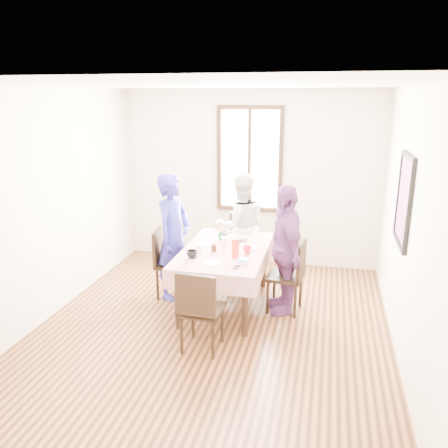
{
  "coord_description": "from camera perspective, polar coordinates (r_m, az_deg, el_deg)",
  "views": [
    {
      "loc": [
        1.21,
        -4.53,
        2.59
      ],
      "look_at": [
        0.01,
        0.51,
        1.1
      ],
      "focal_mm": 35.8,
      "sensor_mm": 36.0,
      "label": 1
    }
  ],
  "objects": [
    {
      "name": "ground",
      "position": [
        5.35,
        -1.36,
        -12.89
      ],
      "size": [
        4.5,
        4.5,
        0.0
      ],
      "primitive_type": "plane",
      "color": "black",
      "rests_on": "ground"
    },
    {
      "name": "back_wall",
      "position": [
        6.99,
        3.28,
        5.82
      ],
      "size": [
        4.0,
        0.0,
        4.0
      ],
      "primitive_type": "plane",
      "rotation": [
        1.57,
        0.0,
        0.0
      ],
      "color": "beige",
      "rests_on": "ground"
    },
    {
      "name": "right_wall",
      "position": [
        4.76,
        22.5,
        -0.31
      ],
      "size": [
        0.0,
        4.5,
        4.5
      ],
      "primitive_type": "plane",
      "rotation": [
        1.57,
        0.0,
        -1.57
      ],
      "color": "beige",
      "rests_on": "ground"
    },
    {
      "name": "window_frame",
      "position": [
        6.93,
        3.29,
        8.23
      ],
      "size": [
        1.02,
        0.06,
        1.62
      ],
      "primitive_type": "cube",
      "color": "black",
      "rests_on": "back_wall"
    },
    {
      "name": "window_pane",
      "position": [
        6.94,
        3.3,
        8.24
      ],
      "size": [
        0.9,
        0.02,
        1.5
      ],
      "primitive_type": "cube",
      "color": "white",
      "rests_on": "back_wall"
    },
    {
      "name": "art_poster",
      "position": [
        5.0,
        22.03,
        2.85
      ],
      "size": [
        0.04,
        0.76,
        0.96
      ],
      "primitive_type": "cube",
      "color": "red",
      "rests_on": "right_wall"
    },
    {
      "name": "dining_table",
      "position": [
        5.68,
        0.12,
        -6.91
      ],
      "size": [
        0.9,
        1.51,
        0.75
      ],
      "primitive_type": "cube",
      "color": "black",
      "rests_on": "ground"
    },
    {
      "name": "tablecloth",
      "position": [
        5.54,
        0.12,
        -3.28
      ],
      "size": [
        1.02,
        1.63,
        0.01
      ],
      "primitive_type": "cube",
      "color": "#590008",
      "rests_on": "dining_table"
    },
    {
      "name": "chair_left",
      "position": [
        5.97,
        -6.61,
        -4.99
      ],
      "size": [
        0.47,
        0.47,
        0.91
      ],
      "primitive_type": "cube",
      "rotation": [
        0.0,
        0.0,
        -1.43
      ],
      "color": "black",
      "rests_on": "ground"
    },
    {
      "name": "chair_right",
      "position": [
        5.58,
        7.8,
        -6.61
      ],
      "size": [
        0.47,
        0.47,
        0.91
      ],
      "primitive_type": "cube",
      "rotation": [
        0.0,
        0.0,
        1.45
      ],
      "color": "black",
      "rests_on": "ground"
    },
    {
      "name": "chair_far",
      "position": [
        6.59,
        2.19,
        -2.85
      ],
      "size": [
        0.43,
        0.43,
        0.91
      ],
      "primitive_type": "cube",
      "rotation": [
        0.0,
        0.0,
        3.18
      ],
      "color": "black",
      "rests_on": "ground"
    },
    {
      "name": "chair_near",
      "position": [
        4.73,
        -2.82,
        -10.77
      ],
      "size": [
        0.44,
        0.44,
        0.91
      ],
      "primitive_type": "cube",
      "rotation": [
        0.0,
        0.0,
        -0.05
      ],
      "color": "black",
      "rests_on": "ground"
    },
    {
      "name": "person_left",
      "position": [
        5.85,
        -6.55,
        -1.63
      ],
      "size": [
        0.52,
        0.68,
        1.65
      ],
      "primitive_type": "imported",
      "rotation": [
        0.0,
        0.0,
        1.34
      ],
      "color": "navy",
      "rests_on": "ground"
    },
    {
      "name": "person_far",
      "position": [
        6.48,
        2.19,
        -0.25
      ],
      "size": [
        0.93,
        0.85,
        1.54
      ],
      "primitive_type": "imported",
      "rotation": [
        0.0,
        0.0,
        3.58
      ],
      "color": "silver",
      "rests_on": "ground"
    },
    {
      "name": "person_right",
      "position": [
        5.46,
        7.73,
        -3.25
      ],
      "size": [
        0.71,
        1.01,
        1.6
      ],
      "primitive_type": "imported",
      "rotation": [
        0.0,
        0.0,
        -1.2
      ],
      "color": "#65336D",
      "rests_on": "ground"
    },
    {
      "name": "mug_black",
      "position": [
        5.24,
        -4.12,
        -3.87
      ],
      "size": [
        0.16,
        0.16,
        0.09
      ],
      "primitive_type": "imported",
      "rotation": [
        0.0,
        0.0,
        0.42
      ],
      "color": "black",
      "rests_on": "tablecloth"
    },
    {
      "name": "mug_flag",
      "position": [
        5.37,
        3.0,
        -3.33
      ],
      "size": [
        0.14,
        0.14,
        0.1
      ],
      "primitive_type": "imported",
      "rotation": [
        0.0,
        0.0,
        0.69
      ],
      "color": "red",
      "rests_on": "tablecloth"
    },
    {
      "name": "mug_green",
      "position": [
        5.89,
        -0.21,
        -1.57
      ],
      "size": [
        0.15,
        0.15,
        0.09
      ],
      "primitive_type": "imported",
      "rotation": [
        0.0,
        0.0,
        -0.46
      ],
      "color": "#0C7226",
      "rests_on": "tablecloth"
    },
    {
      "name": "serving_bowl",
      "position": [
        5.88,
        1.89,
        -1.8
      ],
      "size": [
        0.2,
        0.2,
        0.05
      ],
      "primitive_type": "imported",
      "rotation": [
        0.0,
        0.0,
        0.0
      ],
      "color": "white",
      "rests_on": "tablecloth"
    },
    {
      "name": "juice_carton",
      "position": [
        5.22,
        1.46,
        -3.12
      ],
      "size": [
        0.07,
        0.07,
        0.23
      ],
      "primitive_type": "cube",
      "color": "red",
      "rests_on": "tablecloth"
    },
    {
      "name": "butter_tub",
      "position": [
        5.06,
        2.45,
        -4.83
      ],
      "size": [
        0.1,
        0.1,
        0.05
      ],
      "primitive_type": "cylinder",
      "color": "white",
      "rests_on": "tablecloth"
    },
    {
      "name": "jam_jar",
      "position": [
        5.45,
        -1.32,
        -3.08
      ],
      "size": [
        0.06,
        0.06,
        0.09
      ],
      "primitive_type": "cylinder",
      "color": "black",
      "rests_on": "tablecloth"
    },
    {
      "name": "drinking_glass",
      "position": [
        5.4,
        -3.21,
        -3.19
      ],
      "size": [
        0.07,
        0.07,
        0.1
      ],
      "primitive_type": "cylinder",
      "color": "silver",
      "rests_on": "tablecloth"
    },
    {
      "name": "smartphone",
      "position": [
        4.96,
        1.56,
        -5.54
      ],
      "size": [
        0.06,
        0.12,
        0.01
      ],
      "primitive_type": "cube",
      "color": "black",
      "rests_on": "tablecloth"
    },
    {
      "name": "flower_vase",
      "position": [
        5.58,
        0.04,
        -2.35
      ],
      "size": [
        0.07,
        0.07,
        0.13
      ],
      "primitive_type": "cylinder",
      "color": "silver",
      "rests_on": "tablecloth"
    },
    {
      "name": "plate_left",
      "position": [
        5.71,
        -2.68,
        -2.57
      ],
      "size": [
        0.2,
        0.2,
        0.01
      ],
      "primitive_type": "cylinder",
      "color": "white",
      "rests_on": "tablecloth"
    },
    {
      "name": "plate_right",
      "position": [
        5.59,
        3.27,
        -2.98
      ],
      "size": [
        0.2,
        0.2,
        0.01
      ],
      "primitive_type": "cylinder",
      "color": "white",
      "rests_on": "tablecloth"
    },
    {
      "name": "plate_far",
      "position": [
        6.05,
        1.39,
        -1.47
      ],
      "size": [
        0.2,
        0.2,
        0.01
      ],
      "primitive_type": "cylinder",
      "color": "white",
      "rests_on": "tablecloth"
    },
    {
      "name": "plate_near",
      "position": [
        5.07,
        -1.61,
        -5.0
      ],
      "size": [
        0.2,
        0.2,
        0.01
      ],
      "primitive_type": "cylinder",
      "color": "white",
      "rests_on": "tablecloth"
    },
    {
      "name": "butter_lid",
      "position": [
        5.05,
        2.46,
        -4.49
      ],
      "size": [
        0.12,
        0.12,
        0.01
      ],
      "primitive_type": "cylinder",
      "color": "blue",
      "rests_on": "butter_tub"
    },
    {
      "name": "flower_bunch",
      "position": [
        5.55,
        0.04,
        -1.21
      ],
      "size": [
        0.09,
        0.09,
        0.1
      ],
      "primitive_type": null,
      "color": "yellow",
      "rests_on": "flower_vase"
    }
  ]
}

